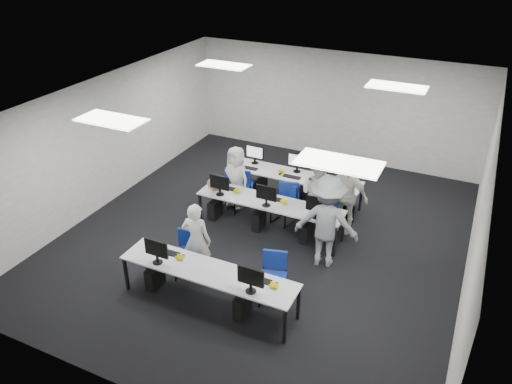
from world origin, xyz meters
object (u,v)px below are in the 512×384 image
at_px(chair_0, 188,262).
at_px(student_1, 317,194).
at_px(chair_7, 329,214).
at_px(chair_2, 231,197).
at_px(student_3, 345,196).
at_px(desk_front, 208,273).
at_px(photographer, 327,222).
at_px(chair_6, 289,203).
at_px(chair_3, 284,211).
at_px(chair_4, 319,216).
at_px(student_0, 197,240).
at_px(desk_mid, 270,204).
at_px(chair_5, 244,191).
at_px(student_2, 236,177).
at_px(chair_1, 273,286).

distance_m(chair_0, student_1, 3.12).
xyz_separation_m(chair_0, chair_7, (1.87, 2.80, 0.01)).
bearing_deg(chair_2, student_3, 1.58).
relative_size(desk_front, student_3, 1.91).
bearing_deg(photographer, chair_6, -54.53).
bearing_deg(chair_3, student_1, 17.21).
bearing_deg(chair_4, photographer, -83.86).
height_order(desk_front, photographer, photographer).
bearing_deg(chair_4, student_0, -138.99).
distance_m(chair_0, student_0, 0.52).
xyz_separation_m(student_0, photographer, (2.05, 1.35, 0.18)).
relative_size(desk_mid, chair_5, 3.44).
bearing_deg(chair_6, student_0, -123.01).
relative_size(chair_3, student_1, 0.51).
relative_size(desk_front, student_2, 2.14).
xyz_separation_m(desk_mid, chair_3, (0.13, 0.48, -0.41)).
distance_m(desk_mid, chair_1, 2.27).
xyz_separation_m(desk_mid, student_0, (-0.61, -1.95, 0.09)).
xyz_separation_m(chair_5, chair_7, (2.17, -0.14, 0.01)).
xyz_separation_m(desk_front, student_3, (1.42, 3.34, 0.16)).
relative_size(chair_3, student_3, 0.51).
height_order(desk_front, student_3, student_3).
bearing_deg(student_1, student_0, 81.49).
relative_size(desk_front, chair_7, 3.36).
distance_m(chair_2, chair_6, 1.36).
bearing_deg(student_3, desk_front, -106.70).
relative_size(chair_6, photographer, 0.49).
distance_m(chair_4, student_0, 2.99).
relative_size(chair_4, student_1, 0.58).
bearing_deg(chair_7, chair_2, -174.43).
distance_m(desk_mid, chair_7, 1.39).
xyz_separation_m(chair_4, chair_6, (-0.81, 0.26, -0.02)).
xyz_separation_m(chair_6, student_1, (0.75, -0.28, 0.55)).
bearing_deg(student_2, chair_1, -33.74).
relative_size(desk_mid, chair_2, 3.44).
bearing_deg(student_3, chair_6, -177.25).
distance_m(chair_6, student_0, 2.91).
distance_m(chair_5, student_2, 0.51).
xyz_separation_m(chair_0, student_0, (0.16, 0.08, 0.48)).
height_order(chair_0, student_0, student_0).
xyz_separation_m(chair_5, student_2, (-0.06, -0.23, 0.45)).
bearing_deg(student_2, chair_3, 9.77).
bearing_deg(chair_6, desk_front, -110.25).
bearing_deg(photographer, chair_3, -47.15).
bearing_deg(chair_4, chair_6, 144.77).
distance_m(chair_4, student_3, 0.74).
bearing_deg(chair_7, chair_5, 175.64).
height_order(chair_1, student_0, student_0).
bearing_deg(desk_front, chair_4, 73.73).
bearing_deg(chair_4, chair_0, -140.71).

